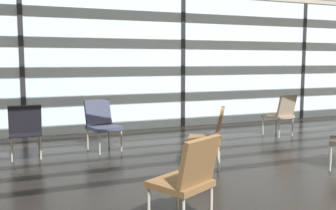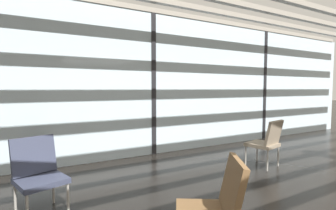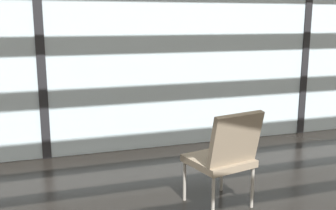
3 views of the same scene
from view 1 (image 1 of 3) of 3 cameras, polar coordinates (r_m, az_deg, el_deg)
name	(u,v)px [view 1 (image 1 of 3)]	position (r m, az deg, el deg)	size (l,w,h in m)	color
glass_curtain_wall	(182,62)	(9.00, 2.13, 6.43)	(14.00, 0.08, 3.04)	silver
window_mullion_0	(22,62)	(8.23, -20.87, 5.98)	(0.10, 0.12, 3.04)	black
window_mullion_1	(182,62)	(9.00, 2.13, 6.43)	(0.10, 0.12, 3.04)	black
window_mullion_2	(302,62)	(10.90, 19.29, 6.10)	(0.10, 0.12, 3.04)	black
parked_airplane	(153,46)	(14.68, -2.28, 8.76)	(13.41, 4.19, 4.19)	silver
lounge_chair_1	(188,176)	(3.60, 2.96, -10.43)	(0.67, 0.69, 0.87)	brown
lounge_chair_2	(282,112)	(8.22, 16.49, -1.03)	(0.59, 0.62, 0.87)	#7F705B
lounge_chair_3	(25,128)	(6.45, -20.40, -3.21)	(0.49, 0.53, 0.87)	black
lounge_chair_4	(211,133)	(5.64, 6.34, -4.20)	(0.70, 0.68, 0.87)	brown
lounge_chair_7	(102,122)	(6.75, -9.82, -2.46)	(0.61, 0.64, 0.87)	#33384C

